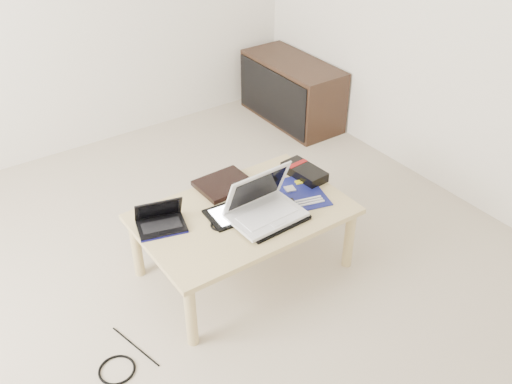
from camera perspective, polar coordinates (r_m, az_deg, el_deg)
ground at (r=3.02m, az=-6.70°, el=-12.05°), size 4.00×4.00×0.00m
coffee_table at (r=3.03m, az=-1.26°, el=-2.73°), size 1.10×0.70×0.40m
media_cabinet at (r=4.69m, az=3.54°, el=10.05°), size 0.41×0.90×0.50m
book at (r=3.19m, az=-3.20°, el=0.78°), size 0.30×0.25×0.03m
netbook at (r=2.92m, az=-9.52°, el=-2.86°), size 0.28×0.23×0.16m
tablet at (r=2.98m, az=-2.30°, el=-2.14°), size 0.28×0.22×0.01m
remote at (r=3.16m, az=1.33°, el=0.31°), size 0.07×0.21×0.02m
neoprene_sleeve at (r=2.94m, az=1.44°, el=-2.60°), size 0.36×0.26×0.02m
white_laptop at (r=2.92m, az=0.73°, el=-1.41°), size 0.38×0.28×0.25m
motherboard at (r=3.14m, az=4.29°, el=-0.10°), size 0.34×0.39×0.02m
gpu_box at (r=3.28m, az=4.84°, el=2.02°), size 0.15×0.28×0.06m
cable_coil at (r=2.91m, az=-3.62°, el=-3.31°), size 0.11×0.11×0.01m
floor_cable_coil at (r=2.84m, az=-13.74°, el=-16.89°), size 0.20×0.20×0.01m
floor_cable_trail at (r=2.92m, az=-11.97°, el=-14.86°), size 0.09×0.34×0.01m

